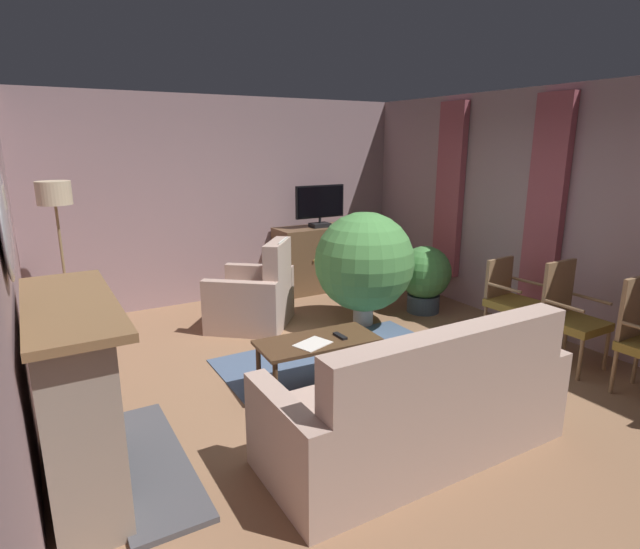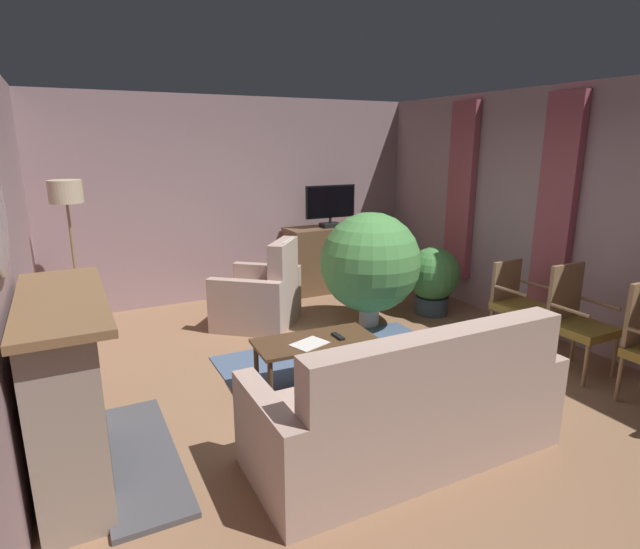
{
  "view_description": "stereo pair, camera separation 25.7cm",
  "coord_description": "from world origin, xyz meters",
  "px_view_note": "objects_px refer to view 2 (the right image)",
  "views": [
    {
      "loc": [
        -2.47,
        -3.58,
        2.17
      ],
      "look_at": [
        -0.15,
        0.43,
        0.95
      ],
      "focal_mm": 28.6,
      "sensor_mm": 36.0,
      "label": 1
    },
    {
      "loc": [
        -2.24,
        -3.7,
        2.17
      ],
      "look_at": [
        -0.15,
        0.43,
        0.95
      ],
      "focal_mm": 28.6,
      "sensor_mm": 36.0,
      "label": 2
    }
  ],
  "objects_px": {
    "coffee_table": "(315,345)",
    "armchair_facing_sofa": "(261,297)",
    "folded_newspaper": "(309,344)",
    "side_chair_mid_row": "(518,301)",
    "sofa_floral": "(409,413)",
    "television": "(331,205)",
    "tv_remote": "(338,336)",
    "potted_plant_leafy_by_curtain": "(433,277)",
    "tv_cabinet": "(329,260)",
    "potted_plant_tall_palm_by_window": "(370,263)",
    "side_chair_beside_plant": "(577,319)",
    "fireplace": "(71,395)",
    "floor_lamp": "(67,207)"
  },
  "relations": [
    {
      "from": "coffee_table",
      "to": "armchair_facing_sofa",
      "type": "relative_size",
      "value": 0.87
    },
    {
      "from": "folded_newspaper",
      "to": "side_chair_mid_row",
      "type": "distance_m",
      "value": 2.47
    },
    {
      "from": "sofa_floral",
      "to": "side_chair_mid_row",
      "type": "distance_m",
      "value": 2.54
    },
    {
      "from": "folded_newspaper",
      "to": "coffee_table",
      "type": "bearing_deg",
      "value": 19.94
    },
    {
      "from": "side_chair_mid_row",
      "to": "television",
      "type": "bearing_deg",
      "value": 105.59
    },
    {
      "from": "tv_remote",
      "to": "potted_plant_leafy_by_curtain",
      "type": "bearing_deg",
      "value": 119.54
    },
    {
      "from": "coffee_table",
      "to": "side_chair_mid_row",
      "type": "bearing_deg",
      "value": -2.42
    },
    {
      "from": "tv_cabinet",
      "to": "coffee_table",
      "type": "bearing_deg",
      "value": -120.01
    },
    {
      "from": "tv_cabinet",
      "to": "potted_plant_tall_palm_by_window",
      "type": "bearing_deg",
      "value": -100.49
    },
    {
      "from": "sofa_floral",
      "to": "side_chair_beside_plant",
      "type": "height_order",
      "value": "side_chair_beside_plant"
    },
    {
      "from": "fireplace",
      "to": "tv_cabinet",
      "type": "height_order",
      "value": "fireplace"
    },
    {
      "from": "tv_cabinet",
      "to": "television",
      "type": "bearing_deg",
      "value": -90.0
    },
    {
      "from": "armchair_facing_sofa",
      "to": "coffee_table",
      "type": "bearing_deg",
      "value": -94.91
    },
    {
      "from": "fireplace",
      "to": "side_chair_beside_plant",
      "type": "bearing_deg",
      "value": -5.09
    },
    {
      "from": "potted_plant_leafy_by_curtain",
      "to": "fireplace",
      "type": "bearing_deg",
      "value": -159.47
    },
    {
      "from": "television",
      "to": "tv_cabinet",
      "type": "bearing_deg",
      "value": 90.0
    },
    {
      "from": "television",
      "to": "armchair_facing_sofa",
      "type": "height_order",
      "value": "television"
    },
    {
      "from": "floor_lamp",
      "to": "armchair_facing_sofa",
      "type": "bearing_deg",
      "value": -17.5
    },
    {
      "from": "tv_remote",
      "to": "potted_plant_leafy_by_curtain",
      "type": "height_order",
      "value": "potted_plant_leafy_by_curtain"
    },
    {
      "from": "television",
      "to": "folded_newspaper",
      "type": "relative_size",
      "value": 2.58
    },
    {
      "from": "side_chair_mid_row",
      "to": "potted_plant_leafy_by_curtain",
      "type": "height_order",
      "value": "side_chair_mid_row"
    },
    {
      "from": "coffee_table",
      "to": "potted_plant_tall_palm_by_window",
      "type": "distance_m",
      "value": 1.77
    },
    {
      "from": "sofa_floral",
      "to": "potted_plant_leafy_by_curtain",
      "type": "bearing_deg",
      "value": 48.16
    },
    {
      "from": "coffee_table",
      "to": "folded_newspaper",
      "type": "height_order",
      "value": "folded_newspaper"
    },
    {
      "from": "television",
      "to": "sofa_floral",
      "type": "height_order",
      "value": "television"
    },
    {
      "from": "fireplace",
      "to": "potted_plant_tall_palm_by_window",
      "type": "height_order",
      "value": "potted_plant_tall_palm_by_window"
    },
    {
      "from": "fireplace",
      "to": "side_chair_beside_plant",
      "type": "xyz_separation_m",
      "value": [
        4.34,
        -0.39,
        -0.06
      ]
    },
    {
      "from": "side_chair_mid_row",
      "to": "floor_lamp",
      "type": "relative_size",
      "value": 0.52
    },
    {
      "from": "potted_plant_leafy_by_curtain",
      "to": "floor_lamp",
      "type": "bearing_deg",
      "value": 162.82
    },
    {
      "from": "fireplace",
      "to": "sofa_floral",
      "type": "bearing_deg",
      "value": -21.52
    },
    {
      "from": "coffee_table",
      "to": "tv_remote",
      "type": "relative_size",
      "value": 6.48
    },
    {
      "from": "armchair_facing_sofa",
      "to": "side_chair_mid_row",
      "type": "distance_m",
      "value": 2.93
    },
    {
      "from": "fireplace",
      "to": "side_chair_mid_row",
      "type": "relative_size",
      "value": 1.66
    },
    {
      "from": "television",
      "to": "potted_plant_tall_palm_by_window",
      "type": "height_order",
      "value": "television"
    },
    {
      "from": "tv_remote",
      "to": "armchair_facing_sofa",
      "type": "relative_size",
      "value": 0.13
    },
    {
      "from": "fireplace",
      "to": "side_chair_mid_row",
      "type": "distance_m",
      "value": 4.35
    },
    {
      "from": "television",
      "to": "sofa_floral",
      "type": "bearing_deg",
      "value": -110.58
    },
    {
      "from": "television",
      "to": "armchair_facing_sofa",
      "type": "relative_size",
      "value": 0.61
    },
    {
      "from": "potted_plant_tall_palm_by_window",
      "to": "potted_plant_leafy_by_curtain",
      "type": "bearing_deg",
      "value": 0.58
    },
    {
      "from": "tv_remote",
      "to": "sofa_floral",
      "type": "relative_size",
      "value": 0.08
    },
    {
      "from": "sofa_floral",
      "to": "potted_plant_tall_palm_by_window",
      "type": "bearing_deg",
      "value": 63.62
    },
    {
      "from": "television",
      "to": "tv_remote",
      "type": "relative_size",
      "value": 4.55
    },
    {
      "from": "coffee_table",
      "to": "sofa_floral",
      "type": "relative_size",
      "value": 0.5
    },
    {
      "from": "side_chair_beside_plant",
      "to": "side_chair_mid_row",
      "type": "distance_m",
      "value": 0.71
    },
    {
      "from": "side_chair_beside_plant",
      "to": "potted_plant_tall_palm_by_window",
      "type": "relative_size",
      "value": 0.75
    },
    {
      "from": "floor_lamp",
      "to": "fireplace",
      "type": "bearing_deg",
      "value": -92.84
    },
    {
      "from": "tv_cabinet",
      "to": "sofa_floral",
      "type": "distance_m",
      "value": 4.27
    },
    {
      "from": "tv_remote",
      "to": "fireplace",
      "type": "bearing_deg",
      "value": -81.22
    },
    {
      "from": "fireplace",
      "to": "sofa_floral",
      "type": "height_order",
      "value": "fireplace"
    },
    {
      "from": "side_chair_mid_row",
      "to": "tv_cabinet",
      "type": "bearing_deg",
      "value": 105.32
    }
  ]
}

